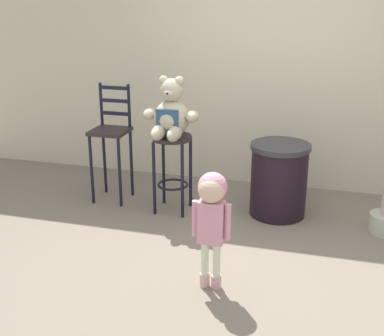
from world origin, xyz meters
TOP-DOWN VIEW (x-y plane):
  - ground_plane at (0.00, 0.00)m, footprint 24.00×24.00m
  - building_wall at (0.00, 2.00)m, footprint 7.86×0.30m
  - bar_stool_with_teddy at (-0.82, 0.85)m, footprint 0.38×0.38m
  - teddy_bear at (-0.82, 0.82)m, footprint 0.54×0.49m
  - child_walking at (-0.11, -0.43)m, footprint 0.29×0.23m
  - trash_bin at (0.21, 1.04)m, footprint 0.58×0.58m
  - bar_chair_empty at (-1.52, 0.98)m, footprint 0.37×0.37m

SIDE VIEW (x-z plane):
  - ground_plane at x=0.00m, z-range 0.00..0.00m
  - trash_bin at x=0.21m, z-range 0.00..0.73m
  - bar_stool_with_teddy at x=-0.82m, z-range 0.16..0.95m
  - child_walking at x=-0.11m, z-range 0.20..1.11m
  - bar_chair_empty at x=-1.52m, z-range 0.07..1.28m
  - teddy_bear at x=-0.82m, z-range 0.71..1.28m
  - building_wall at x=0.00m, z-range 0.00..3.07m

